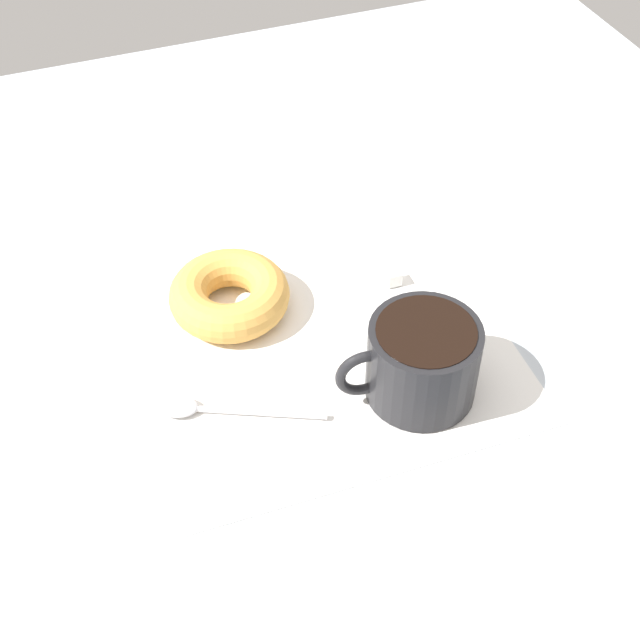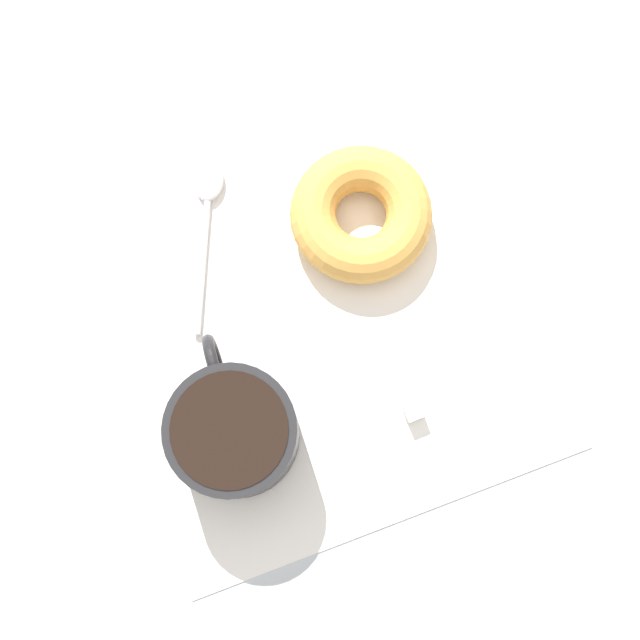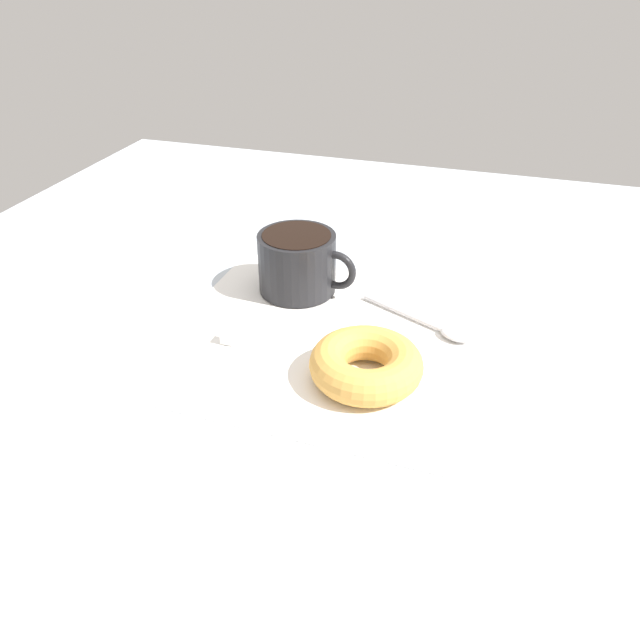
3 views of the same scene
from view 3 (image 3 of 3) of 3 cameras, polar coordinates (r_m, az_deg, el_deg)
The scene contains 6 objects.
ground_plane at distance 71.35cm, azimuth 0.89°, elevation -1.59°, with size 120.00×120.00×2.00cm, color #B2BCC6.
napkin at distance 69.45cm, azimuth 0.00°, elevation -1.50°, with size 32.92×32.92×0.30cm, color white.
coffee_cup at distance 76.46cm, azimuth -2.01°, elevation 5.36°, with size 9.53×12.45×7.43cm.
donut at distance 61.96cm, azimuth 4.24°, elevation -4.06°, with size 11.35×11.35×3.69cm, color gold.
spoon at distance 71.22cm, azimuth 10.78°, elevation -0.67°, with size 7.49×13.84×0.90cm.
sugar_cube at distance 68.64cm, azimuth -8.37°, elevation -1.48°, with size 1.42×1.42×1.42cm, color white.
Camera 3 is at (56.85, 16.52, 38.82)cm, focal length 35.00 mm.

